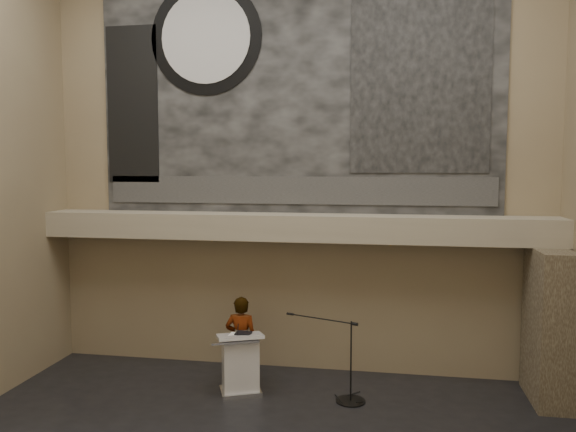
# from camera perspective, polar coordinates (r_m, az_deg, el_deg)

# --- Properties ---
(wall_back) EXTENTS (10.00, 0.02, 8.50)m
(wall_back) POSITION_cam_1_polar(r_m,az_deg,el_deg) (11.24, 0.71, 5.69)
(wall_back) COLOR #826F52
(wall_back) RESTS_ON floor
(wall_front) EXTENTS (10.00, 0.02, 8.50)m
(wall_front) POSITION_cam_1_polar(r_m,az_deg,el_deg) (3.59, -20.47, 6.67)
(wall_front) COLOR #826F52
(wall_front) RESTS_ON floor
(soffit) EXTENTS (10.00, 0.80, 0.50)m
(soffit) POSITION_cam_1_polar(r_m,az_deg,el_deg) (10.91, 0.36, -1.12)
(soffit) COLOR gray
(soffit) RESTS_ON wall_back
(sprinkler_left) EXTENTS (0.04, 0.04, 0.06)m
(sprinkler_left) POSITION_cam_1_polar(r_m,az_deg,el_deg) (11.27, -7.73, -2.40)
(sprinkler_left) COLOR #B2893D
(sprinkler_left) RESTS_ON soffit
(sprinkler_right) EXTENTS (0.04, 0.04, 0.06)m
(sprinkler_right) POSITION_cam_1_polar(r_m,az_deg,el_deg) (10.75, 10.37, -2.81)
(sprinkler_right) COLOR #B2893D
(sprinkler_right) RESTS_ON soffit
(banner) EXTENTS (8.00, 0.05, 5.00)m
(banner) POSITION_cam_1_polar(r_m,az_deg,el_deg) (11.32, 0.69, 13.05)
(banner) COLOR black
(banner) RESTS_ON wall_back
(banner_text_strip) EXTENTS (7.76, 0.02, 0.55)m
(banner_text_strip) POSITION_cam_1_polar(r_m,az_deg,el_deg) (11.18, 0.65, 2.62)
(banner_text_strip) COLOR #313131
(banner_text_strip) RESTS_ON banner
(banner_clock_rim) EXTENTS (2.30, 0.02, 2.30)m
(banner_clock_rim) POSITION_cam_1_polar(r_m,az_deg,el_deg) (11.88, -8.35, 17.52)
(banner_clock_rim) COLOR black
(banner_clock_rim) RESTS_ON banner
(banner_clock_face) EXTENTS (1.84, 0.02, 1.84)m
(banner_clock_face) POSITION_cam_1_polar(r_m,az_deg,el_deg) (11.86, -8.39, 17.54)
(banner_clock_face) COLOR silver
(banner_clock_face) RESTS_ON banner
(banner_building_print) EXTENTS (2.60, 0.02, 3.60)m
(banner_building_print) POSITION_cam_1_polar(r_m,az_deg,el_deg) (11.17, 13.26, 13.55)
(banner_building_print) COLOR black
(banner_building_print) RESTS_ON banner
(banner_brick_print) EXTENTS (1.10, 0.02, 3.20)m
(banner_brick_print) POSITION_cam_1_polar(r_m,az_deg,el_deg) (12.26, -15.52, 10.85)
(banner_brick_print) COLOR black
(banner_brick_print) RESTS_ON banner
(stone_pier) EXTENTS (0.60, 1.40, 2.70)m
(stone_pier) POSITION_cam_1_polar(r_m,az_deg,el_deg) (10.99, 24.99, -10.05)
(stone_pier) COLOR #44392A
(stone_pier) RESTS_ON floor
(lectern) EXTENTS (0.97, 0.84, 1.14)m
(lectern) POSITION_cam_1_polar(r_m,az_deg,el_deg) (10.56, -4.86, -14.73)
(lectern) COLOR silver
(lectern) RESTS_ON floor
(binder) EXTENTS (0.29, 0.23, 0.04)m
(binder) POSITION_cam_1_polar(r_m,az_deg,el_deg) (10.39, -4.56, -11.79)
(binder) COLOR black
(binder) RESTS_ON lectern
(papers) EXTENTS (0.21, 0.29, 0.00)m
(papers) POSITION_cam_1_polar(r_m,az_deg,el_deg) (10.39, -5.41, -11.89)
(papers) COLOR white
(papers) RESTS_ON lectern
(speaker_person) EXTENTS (0.62, 0.42, 1.68)m
(speaker_person) POSITION_cam_1_polar(r_m,az_deg,el_deg) (10.91, -4.77, -12.47)
(speaker_person) COLOR silver
(speaker_person) RESTS_ON floor
(mic_stand) EXTENTS (1.48, 0.73, 1.44)m
(mic_stand) POSITION_cam_1_polar(r_m,az_deg,el_deg) (10.38, 6.12, -17.06)
(mic_stand) COLOR black
(mic_stand) RESTS_ON floor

